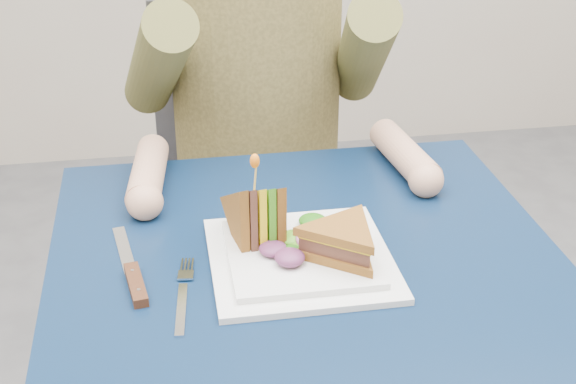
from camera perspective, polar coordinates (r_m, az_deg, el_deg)
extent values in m
cube|color=black|center=(1.18, 1.48, -5.50)|extent=(0.75, 0.75, 0.03)
cylinder|color=#595B5E|center=(1.64, -12.15, -11.06)|extent=(0.04, 0.04, 0.70)
cylinder|color=#595B5E|center=(1.71, 9.95, -8.90)|extent=(0.04, 0.04, 0.70)
cube|color=#47474C|center=(1.80, -2.12, -2.58)|extent=(0.42, 0.40, 0.04)
cube|color=#47474C|center=(1.86, -3.00, 6.88)|extent=(0.42, 0.03, 0.46)
cylinder|color=#47474C|center=(1.79, -7.09, -12.29)|extent=(0.02, 0.02, 0.43)
cylinder|color=#47474C|center=(1.83, 4.45, -11.14)|extent=(0.02, 0.02, 0.43)
cylinder|color=#47474C|center=(2.06, -7.63, -6.27)|extent=(0.02, 0.02, 0.43)
cylinder|color=#47474C|center=(2.10, 2.27, -5.41)|extent=(0.02, 0.02, 0.43)
cylinder|color=brown|center=(1.62, -2.28, 10.04)|extent=(0.34, 0.34, 0.52)
cylinder|color=brown|center=(1.51, -9.26, 9.07)|extent=(0.15, 0.39, 0.31)
cylinder|color=tan|center=(1.38, -9.92, 1.34)|extent=(0.08, 0.20, 0.06)
sphere|color=tan|center=(1.29, -10.16, -0.71)|extent=(0.06, 0.06, 0.06)
cylinder|color=brown|center=(1.56, 5.37, 9.90)|extent=(0.15, 0.39, 0.31)
cylinder|color=tan|center=(1.44, 8.28, 2.67)|extent=(0.08, 0.20, 0.06)
sphere|color=tan|center=(1.36, 9.79, 0.84)|extent=(0.06, 0.06, 0.06)
cube|color=white|center=(1.16, 0.90, -4.81)|extent=(0.26, 0.26, 0.01)
cube|color=white|center=(1.16, 0.90, -4.39)|extent=(0.21, 0.21, 0.01)
cube|color=silver|center=(1.08, -7.59, -8.26)|extent=(0.02, 0.12, 0.00)
cube|color=silver|center=(1.14, -7.28, -5.88)|extent=(0.02, 0.02, 0.00)
cube|color=silver|center=(1.16, -7.55, -5.15)|extent=(0.01, 0.03, 0.00)
cube|color=silver|center=(1.16, -7.31, -5.15)|extent=(0.01, 0.03, 0.00)
cube|color=silver|center=(1.16, -7.06, -5.14)|extent=(0.01, 0.03, 0.00)
cube|color=silver|center=(1.16, -6.81, -5.14)|extent=(0.01, 0.03, 0.00)
cube|color=silver|center=(1.21, -11.56, -4.05)|extent=(0.04, 0.14, 0.00)
cube|color=black|center=(1.12, -10.76, -6.48)|extent=(0.03, 0.10, 0.01)
cylinder|color=silver|center=(1.14, -11.00, -5.52)|extent=(0.01, 0.01, 0.00)
cylinder|color=silver|center=(1.10, -10.57, -6.88)|extent=(0.01, 0.01, 0.00)
cylinder|color=tan|center=(1.14, -2.35, 0.95)|extent=(0.01, 0.01, 0.06)
ellipsoid|color=orange|center=(1.12, -2.38, 2.22)|extent=(0.01, 0.01, 0.02)
torus|color=#9E4C7A|center=(1.15, 1.60, -3.35)|extent=(0.04, 0.04, 0.02)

